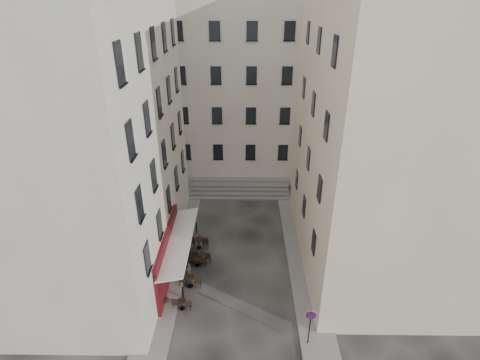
{
  "coord_description": "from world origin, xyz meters",
  "views": [
    {
      "loc": [
        0.45,
        -18.04,
        16.99
      ],
      "look_at": [
        0.16,
        4.0,
        5.7
      ],
      "focal_mm": 28.0,
      "sensor_mm": 36.0,
      "label": 1
    }
  ],
  "objects_px": {
    "bistro_table_b": "(190,280)",
    "pedestrian": "(188,273)",
    "bistro_table_a": "(182,304)",
    "no_parking_sign": "(310,321)"
  },
  "relations": [
    {
      "from": "bistro_table_b",
      "to": "pedestrian",
      "type": "bearing_deg",
      "value": 110.13
    },
    {
      "from": "bistro_table_a",
      "to": "pedestrian",
      "type": "relative_size",
      "value": 0.73
    },
    {
      "from": "pedestrian",
      "to": "no_parking_sign",
      "type": "bearing_deg",
      "value": 103.77
    },
    {
      "from": "no_parking_sign",
      "to": "bistro_table_b",
      "type": "bearing_deg",
      "value": 153.84
    },
    {
      "from": "bistro_table_a",
      "to": "pedestrian",
      "type": "xyz_separation_m",
      "value": [
        0.1,
        2.27,
        0.37
      ]
    },
    {
      "from": "bistro_table_b",
      "to": "pedestrian",
      "type": "distance_m",
      "value": 0.48
    },
    {
      "from": "no_parking_sign",
      "to": "bistro_table_b",
      "type": "xyz_separation_m",
      "value": [
        -6.86,
        4.3,
        -1.21
      ]
    },
    {
      "from": "no_parking_sign",
      "to": "pedestrian",
      "type": "distance_m",
      "value": 8.48
    },
    {
      "from": "no_parking_sign",
      "to": "bistro_table_a",
      "type": "bearing_deg",
      "value": 167.12
    },
    {
      "from": "no_parking_sign",
      "to": "bistro_table_b",
      "type": "distance_m",
      "value": 8.19
    }
  ]
}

